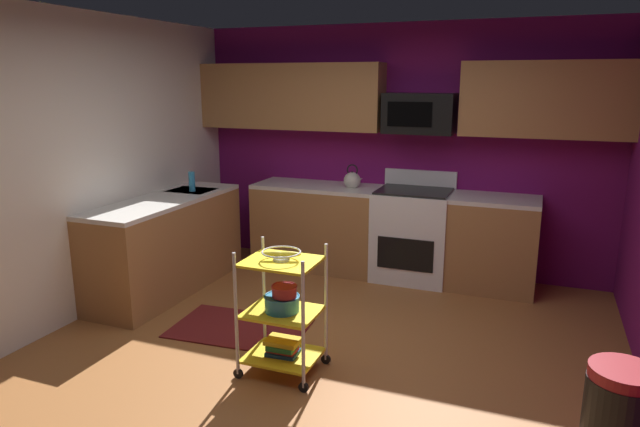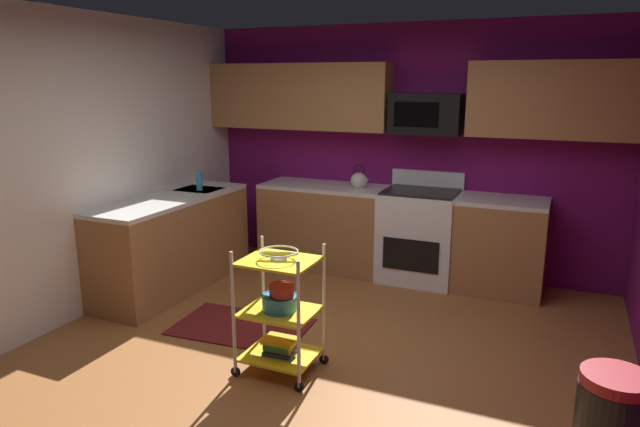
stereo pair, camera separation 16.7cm
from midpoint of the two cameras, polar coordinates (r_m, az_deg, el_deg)
name	(u,v)px [view 1 (the left image)]	position (r m, az deg, el deg)	size (l,w,h in m)	color
floor	(313,366)	(4.29, -1.90, -15.19)	(4.40, 4.80, 0.04)	#995B2D
wall_back	(398,150)	(6.12, 7.12, 6.42)	(4.52, 0.06, 2.60)	#6B1156
wall_left	(61,171)	(5.14, -25.56, 3.90)	(0.06, 4.80, 2.60)	silver
counter_run	(306,237)	(5.78, -2.21, -2.37)	(3.68, 2.42, 0.92)	#9E6B3D
oven_range	(413,234)	(5.90, 8.55, -2.03)	(0.76, 0.65, 1.10)	white
upper_cabinets	(390,98)	(5.90, 6.23, 11.55)	(4.40, 0.33, 0.70)	#9E6B3D
microwave	(420,113)	(5.81, 9.20, 9.95)	(0.70, 0.39, 0.40)	black
rolling_cart	(282,312)	(4.01, -5.04, -9.86)	(0.57, 0.44, 0.91)	silver
fruit_bowl	(281,254)	(3.86, -5.17, -4.07)	(0.27, 0.27, 0.07)	silver
mixing_bowl_large	(282,303)	(3.98, -5.08, -8.98)	(0.25, 0.25, 0.11)	#338CBF
mixing_bowl_small	(284,291)	(3.92, -4.86, -7.77)	(0.18, 0.18, 0.08)	maroon
book_stack	(283,346)	(4.12, -4.97, -13.23)	(0.24, 0.18, 0.12)	#1E4C8C
kettle	(352,180)	(5.96, 2.48, 3.38)	(0.21, 0.18, 0.26)	beige
dish_soap_bottle	(192,182)	(5.91, -13.61, 3.16)	(0.06, 0.06, 0.20)	#2D8CBF
floor_rug	(240,328)	(4.87, -9.11, -11.36)	(1.10, 0.70, 0.01)	maroon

